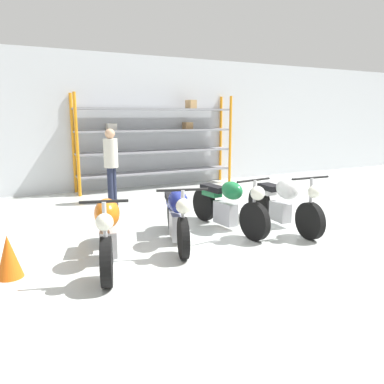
{
  "coord_description": "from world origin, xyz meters",
  "views": [
    {
      "loc": [
        -2.8,
        -5.22,
        1.98
      ],
      "look_at": [
        0.0,
        0.4,
        0.7
      ],
      "focal_mm": 35.0,
      "sensor_mm": 36.0,
      "label": 1
    }
  ],
  "objects_px": {
    "shelving_rack": "(158,139)",
    "motorcycle_white": "(283,201)",
    "motorcycle_green": "(228,204)",
    "person_browsing": "(111,160)",
    "motorcycle_blue": "(177,215)",
    "traffic_cone": "(9,256)",
    "motorcycle_orange": "(108,229)"
  },
  "relations": [
    {
      "from": "shelving_rack",
      "to": "motorcycle_white",
      "type": "distance_m",
      "value": 4.78
    },
    {
      "from": "motorcycle_green",
      "to": "person_browsing",
      "type": "xyz_separation_m",
      "value": [
        -1.28,
        3.0,
        0.54
      ]
    },
    {
      "from": "motorcycle_blue",
      "to": "traffic_cone",
      "type": "distance_m",
      "value": 2.42
    },
    {
      "from": "shelving_rack",
      "to": "person_browsing",
      "type": "distance_m",
      "value": 2.18
    },
    {
      "from": "traffic_cone",
      "to": "person_browsing",
      "type": "bearing_deg",
      "value": 57.67
    },
    {
      "from": "motorcycle_orange",
      "to": "person_browsing",
      "type": "height_order",
      "value": "person_browsing"
    },
    {
      "from": "shelving_rack",
      "to": "motorcycle_white",
      "type": "relative_size",
      "value": 2.15
    },
    {
      "from": "shelving_rack",
      "to": "traffic_cone",
      "type": "height_order",
      "value": "shelving_rack"
    },
    {
      "from": "shelving_rack",
      "to": "motorcycle_green",
      "type": "relative_size",
      "value": 2.2
    },
    {
      "from": "shelving_rack",
      "to": "motorcycle_blue",
      "type": "relative_size",
      "value": 2.37
    },
    {
      "from": "traffic_cone",
      "to": "motorcycle_orange",
      "type": "bearing_deg",
      "value": -2.2
    },
    {
      "from": "person_browsing",
      "to": "traffic_cone",
      "type": "distance_m",
      "value": 4.2
    },
    {
      "from": "motorcycle_green",
      "to": "shelving_rack",
      "type": "bearing_deg",
      "value": 168.0
    },
    {
      "from": "motorcycle_orange",
      "to": "traffic_cone",
      "type": "distance_m",
      "value": 1.25
    },
    {
      "from": "person_browsing",
      "to": "motorcycle_orange",
      "type": "bearing_deg",
      "value": 113.52
    },
    {
      "from": "motorcycle_white",
      "to": "person_browsing",
      "type": "bearing_deg",
      "value": -143.14
    },
    {
      "from": "motorcycle_green",
      "to": "motorcycle_white",
      "type": "distance_m",
      "value": 1.01
    },
    {
      "from": "shelving_rack",
      "to": "traffic_cone",
      "type": "distance_m",
      "value": 6.3
    },
    {
      "from": "person_browsing",
      "to": "traffic_cone",
      "type": "xyz_separation_m",
      "value": [
        -2.21,
        -3.5,
        -0.73
      ]
    },
    {
      "from": "motorcycle_blue",
      "to": "traffic_cone",
      "type": "relative_size",
      "value": 3.44
    },
    {
      "from": "motorcycle_green",
      "to": "motorcycle_orange",
      "type": "bearing_deg",
      "value": -83.14
    },
    {
      "from": "motorcycle_white",
      "to": "motorcycle_green",
      "type": "bearing_deg",
      "value": -105.53
    },
    {
      "from": "motorcycle_orange",
      "to": "person_browsing",
      "type": "relative_size",
      "value": 1.23
    },
    {
      "from": "motorcycle_orange",
      "to": "motorcycle_green",
      "type": "xyz_separation_m",
      "value": [
        2.25,
        0.55,
        -0.01
      ]
    },
    {
      "from": "motorcycle_orange",
      "to": "motorcycle_white",
      "type": "distance_m",
      "value": 3.22
    },
    {
      "from": "motorcycle_green",
      "to": "motorcycle_white",
      "type": "xyz_separation_m",
      "value": [
        0.96,
        -0.32,
        0.02
      ]
    },
    {
      "from": "motorcycle_white",
      "to": "traffic_cone",
      "type": "distance_m",
      "value": 4.46
    },
    {
      "from": "traffic_cone",
      "to": "motorcycle_white",
      "type": "bearing_deg",
      "value": 2.33
    },
    {
      "from": "motorcycle_orange",
      "to": "traffic_cone",
      "type": "xyz_separation_m",
      "value": [
        -1.24,
        0.05,
        -0.2
      ]
    },
    {
      "from": "motorcycle_blue",
      "to": "motorcycle_white",
      "type": "relative_size",
      "value": 0.91
    },
    {
      "from": "motorcycle_orange",
      "to": "person_browsing",
      "type": "bearing_deg",
      "value": -179.4
    },
    {
      "from": "person_browsing",
      "to": "traffic_cone",
      "type": "bearing_deg",
      "value": 96.57
    }
  ]
}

